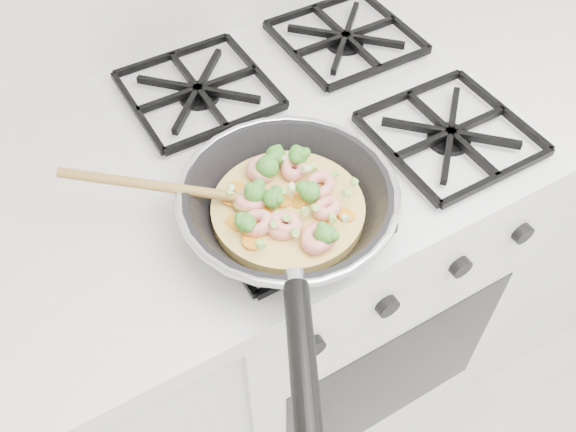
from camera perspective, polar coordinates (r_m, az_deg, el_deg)
stove at (r=1.38m, az=2.19°, el=-4.86°), size 0.60×0.60×0.92m
counter_right at (r=1.81m, az=24.34°, el=6.00°), size 1.00×0.60×0.90m
skillet at (r=0.84m, az=-0.09°, el=0.92°), size 0.41×0.47×0.09m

